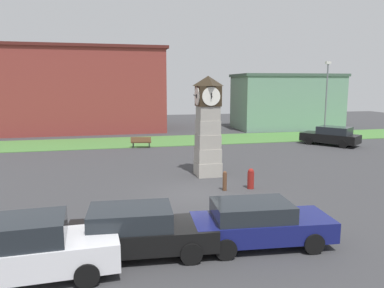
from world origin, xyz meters
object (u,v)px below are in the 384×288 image
Objects in this scene: clock_tower at (208,127)px; bollard_near_tower at (251,178)px; car_near_tower at (139,231)px; bench at (141,141)px; car_navy_sedan at (27,249)px; street_lamp_near_road at (326,94)px; car_far_lot at (331,136)px; car_by_building at (259,223)px; bollard_mid_row at (225,181)px.

bollard_near_tower is (1.33, -3.07, -2.19)m from clock_tower.
car_near_tower is 2.68× the size of bench.
car_near_tower is (2.94, 0.75, -0.08)m from car_navy_sedan.
street_lamp_near_road is (20.04, 21.83, 3.34)m from car_near_tower.
car_far_lot is 15.71m from bench.
car_navy_sedan reaches higher than car_by_building.
street_lamp_near_road is (16.29, 21.98, 3.36)m from car_by_building.
clock_tower reaches higher than car_far_lot.
car_near_tower is 0.94× the size of car_far_lot.
car_far_lot is (17.43, 16.75, 0.04)m from car_near_tower.
clock_tower reaches higher than car_near_tower.
car_by_building is 0.94× the size of car_far_lot.
car_navy_sedan reaches higher than bollard_mid_row.
bollard_mid_row is 10.10m from car_navy_sedan.
street_lamp_near_road is at bearing 47.44° from car_near_tower.
clock_tower is 5.49× the size of bollard_near_tower.
clock_tower is 10.35m from car_near_tower.
car_by_building is at bearing -128.97° from car_far_lot.
clock_tower is 12.53m from car_navy_sedan.
bollard_mid_row is 13.35m from bench.
bollard_near_tower reaches higher than bollard_mid_row.
bollard_near_tower is 15.74m from car_far_lot.
bollard_mid_row is 0.21× the size of car_by_building.
car_by_building reaches higher than bollard_mid_row.
bollard_mid_row is at bearing -78.18° from bench.
car_by_building is at bearing -98.10° from bollard_mid_row.
bench is at bearing -171.17° from street_lamp_near_road.
clock_tower is at bearing 89.75° from bollard_mid_row.
bollard_near_tower is 1.34m from bollard_mid_row.
car_far_lot is 6.59m from street_lamp_near_road.
clock_tower is at bearing -74.57° from bench.
car_navy_sedan is (-7.58, -9.80, -1.86)m from clock_tower.
bench is at bearing 84.34° from car_near_tower.
bollard_mid_row is at bearing 52.11° from car_near_tower.
bench is at bearing 101.82° from bollard_mid_row.
clock_tower is at bearing 62.89° from car_near_tower.
bench is (-4.08, 13.03, 0.02)m from bollard_near_tower.
car_by_building is (-2.21, -6.13, 0.23)m from bollard_near_tower.
street_lamp_near_road reaches higher than bollard_mid_row.
car_near_tower is at bearing 14.36° from car_navy_sedan.
car_navy_sedan is 1.01× the size of car_by_building.
car_navy_sedan is at bearing -138.51° from bollard_mid_row.
clock_tower is 4.00m from bollard_near_tower.
car_navy_sedan is at bearing -103.73° from bench.
car_by_building is (-0.87, -6.10, 0.25)m from bollard_mid_row.
car_far_lot reaches higher than bollard_mid_row.
street_lamp_near_road is at bearing 44.49° from car_navy_sedan.
car_near_tower is at bearing 177.57° from car_by_building.
bench is (1.88, 19.00, -0.23)m from car_near_tower.
car_by_building is 27.57m from street_lamp_near_road.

